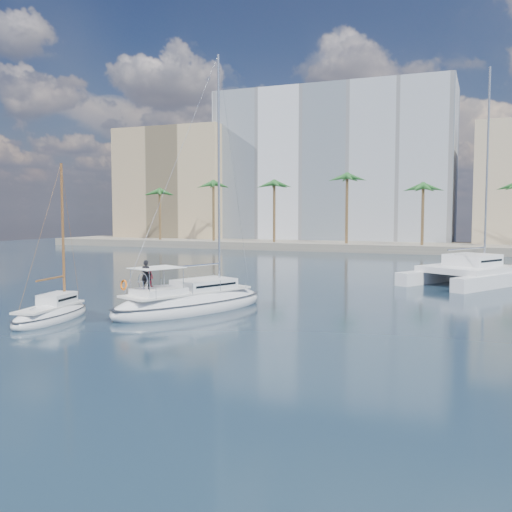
% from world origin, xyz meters
% --- Properties ---
extents(ground, '(160.00, 160.00, 0.00)m').
position_xyz_m(ground, '(0.00, 0.00, 0.00)').
color(ground, black).
rests_on(ground, ground).
extents(quay, '(120.00, 14.00, 1.20)m').
position_xyz_m(quay, '(0.00, 61.00, 0.60)').
color(quay, gray).
rests_on(quay, ground).
extents(building_modern, '(42.00, 16.00, 28.00)m').
position_xyz_m(building_modern, '(-12.00, 73.00, 14.00)').
color(building_modern, silver).
rests_on(building_modern, ground).
extents(building_tan_left, '(22.00, 14.00, 22.00)m').
position_xyz_m(building_tan_left, '(-42.00, 69.00, 11.00)').
color(building_tan_left, tan).
rests_on(building_tan_left, ground).
extents(palm_left, '(3.60, 3.60, 12.30)m').
position_xyz_m(palm_left, '(-34.00, 57.00, 10.28)').
color(palm_left, brown).
rests_on(palm_left, ground).
extents(palm_centre, '(3.60, 3.60, 12.30)m').
position_xyz_m(palm_centre, '(0.00, 57.00, 10.28)').
color(palm_centre, brown).
rests_on(palm_centre, ground).
extents(main_sloop, '(7.72, 11.71, 16.65)m').
position_xyz_m(main_sloop, '(-2.94, 0.60, 0.52)').
color(main_sloop, silver).
rests_on(main_sloop, ground).
extents(small_sloop, '(2.89, 6.73, 9.37)m').
position_xyz_m(small_sloop, '(-8.68, -5.04, 0.38)').
color(small_sloop, silver).
rests_on(small_sloop, ground).
extents(catamaran, '(11.76, 14.10, 18.34)m').
position_xyz_m(catamaran, '(12.76, 21.21, 1.16)').
color(catamaran, silver).
rests_on(catamaran, ground).
extents(seagull, '(1.08, 0.46, 0.20)m').
position_xyz_m(seagull, '(-4.52, 5.93, 0.30)').
color(seagull, silver).
rests_on(seagull, ground).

